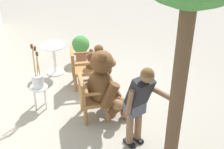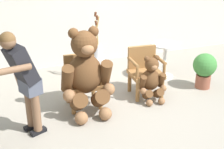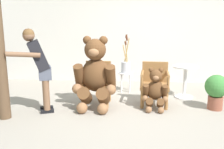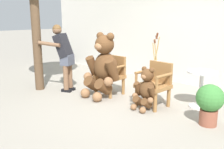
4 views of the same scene
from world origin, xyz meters
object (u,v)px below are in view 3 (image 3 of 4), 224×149
at_px(teddy_bear_large, 95,73).
at_px(teddy_bear_small, 155,89).
at_px(wooden_chair_left, 97,81).
at_px(brush_bucket, 126,65).
at_px(wooden_chair_right, 155,83).
at_px(white_stool, 126,77).
at_px(person_visitor, 39,64).
at_px(round_side_table, 185,78).
at_px(potted_plant, 216,89).

bearing_deg(teddy_bear_large, teddy_bear_small, -1.40).
xyz_separation_m(wooden_chair_left, brush_bucket, (0.56, 0.92, 0.17)).
distance_m(wooden_chair_right, teddy_bear_small, 0.29).
relative_size(teddy_bear_small, white_stool, 1.77).
bearing_deg(person_visitor, round_side_table, 20.94).
height_order(wooden_chair_right, round_side_table, wooden_chair_right).
distance_m(brush_bucket, round_side_table, 1.39).
height_order(teddy_bear_large, potted_plant, teddy_bear_large).
xyz_separation_m(wooden_chair_right, teddy_bear_large, (-1.17, -0.26, 0.22)).
distance_m(teddy_bear_large, person_visitor, 1.06).
height_order(white_stool, potted_plant, potted_plant).
height_order(brush_bucket, round_side_table, brush_bucket).
bearing_deg(wooden_chair_right, brush_bucket, 123.20).
height_order(teddy_bear_large, round_side_table, teddy_bear_large).
relative_size(wooden_chair_left, brush_bucket, 0.95).
bearing_deg(wooden_chair_right, white_stool, 123.17).
bearing_deg(teddy_bear_small, person_visitor, -172.12).
bearing_deg(wooden_chair_left, potted_plant, -4.60).
bearing_deg(brush_bucket, round_side_table, -17.40).
bearing_deg(potted_plant, wooden_chair_right, 170.84).
relative_size(white_stool, potted_plant, 0.68).
bearing_deg(brush_bucket, person_visitor, -135.77).
distance_m(round_side_table, potted_plant, 0.83).
bearing_deg(teddy_bear_small, white_stool, 116.21).
bearing_deg(teddy_bear_small, brush_bucket, 116.22).
xyz_separation_m(wooden_chair_left, person_visitor, (-0.98, -0.58, 0.46)).
distance_m(teddy_bear_small, round_side_table, 1.07).
bearing_deg(brush_bucket, teddy_bear_large, -115.69).
bearing_deg(round_side_table, brush_bucket, 162.60).
distance_m(teddy_bear_large, white_stool, 1.35).
xyz_separation_m(wooden_chair_left, potted_plant, (2.33, -0.19, -0.07)).
xyz_separation_m(wooden_chair_right, white_stool, (-0.60, 0.92, -0.11)).
bearing_deg(white_stool, brush_bucket, -72.97).
distance_m(teddy_bear_large, teddy_bear_small, 1.20).
bearing_deg(round_side_table, teddy_bear_large, -157.76).
xyz_separation_m(brush_bucket, potted_plant, (1.76, -1.11, -0.24)).
distance_m(teddy_bear_large, round_side_table, 2.04).
bearing_deg(potted_plant, teddy_bear_large, -178.28).
distance_m(wooden_chair_right, potted_plant, 1.18).
xyz_separation_m(teddy_bear_large, round_side_table, (1.88, 0.77, -0.24)).
relative_size(teddy_bear_small, brush_bucket, 0.90).
relative_size(wooden_chair_right, teddy_bear_small, 1.06).
xyz_separation_m(white_stool, round_side_table, (1.31, -0.41, 0.09)).
bearing_deg(teddy_bear_large, person_visitor, -161.63).
xyz_separation_m(person_visitor, round_side_table, (2.85, 1.09, -0.47)).
height_order(teddy_bear_small, potted_plant, teddy_bear_small).
distance_m(teddy_bear_small, white_stool, 1.35).
xyz_separation_m(teddy_bear_large, white_stool, (0.57, 1.18, -0.33)).
relative_size(white_stool, round_side_table, 0.64).
xyz_separation_m(wooden_chair_right, potted_plant, (1.16, -0.19, -0.07)).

